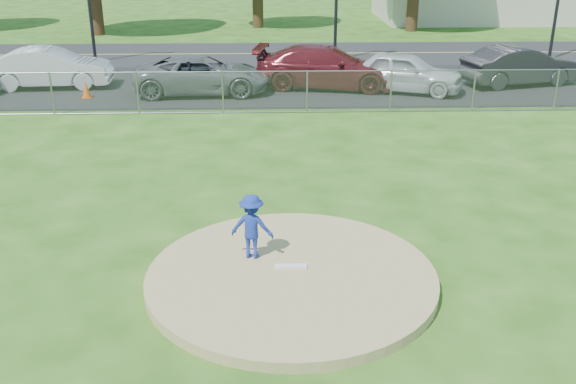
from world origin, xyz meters
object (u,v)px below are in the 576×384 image
parked_car_white (50,68)px  parked_car_charcoal (520,66)px  parked_car_darkred (326,67)px  pitcher (252,226)px  traffic_cone (86,89)px  parked_car_gray (202,75)px  parked_car_pearl (404,72)px

parked_car_white → parked_car_charcoal: (19.61, -0.13, -0.01)m
parked_car_white → parked_car_darkred: parked_car_darkred is taller
parked_car_white → parked_car_charcoal: size_ratio=1.02×
pitcher → parked_car_darkred: parked_car_darkred is taller
parked_car_darkred → parked_car_white: bearing=97.8°
parked_car_charcoal → traffic_cone: bearing=81.0°
parked_car_darkred → parked_car_charcoal: 8.21m
parked_car_white → parked_car_charcoal: 19.62m
pitcher → parked_car_charcoal: parked_car_charcoal is taller
pitcher → parked_car_gray: parked_car_gray is taller
parked_car_pearl → parked_car_charcoal: 5.23m
parked_car_white → parked_car_gray: parked_car_white is taller
parked_car_gray → parked_car_pearl: (8.13, 0.08, 0.05)m
traffic_cone → parked_car_gray: (4.47, 0.59, 0.42)m
parked_car_gray → parked_car_darkred: bearing=-82.4°
traffic_cone → parked_car_darkred: (9.52, 1.48, 0.53)m
traffic_cone → parked_car_darkred: 9.65m
parked_car_white → parked_car_charcoal: bearing=-94.2°
pitcher → parked_car_charcoal: 19.02m
parked_car_white → parked_car_darkred: bearing=-95.8°
pitcher → parked_car_darkred: size_ratio=0.22×
pitcher → parked_car_pearl: 15.60m
parked_car_white → parked_car_darkred: 11.42m
parked_car_gray → parked_car_darkred: 5.13m
parked_car_gray → parked_car_pearl: 8.13m
pitcher → parked_car_pearl: parked_car_pearl is taller
traffic_cone → parked_car_pearl: size_ratio=0.14×
traffic_cone → parked_car_gray: parked_car_gray is taller
parked_car_gray → parked_car_darkred: (5.05, 0.89, 0.11)m
parked_car_white → parked_car_charcoal: parked_car_white is taller
parked_car_gray → parked_car_charcoal: bearing=-87.4°
parked_car_darkred → parked_car_charcoal: bearing=-78.5°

